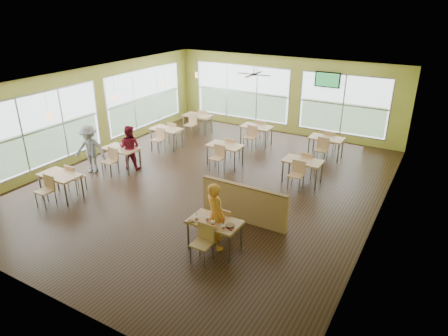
{
  "coord_description": "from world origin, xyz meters",
  "views": [
    {
      "loc": [
        6.08,
        -9.68,
        5.42
      ],
      "look_at": [
        1.01,
        -0.85,
        1.04
      ],
      "focal_mm": 32.0,
      "sensor_mm": 36.0,
      "label": 1
    }
  ],
  "objects": [
    {
      "name": "room",
      "position": [
        0.0,
        0.0,
        1.6
      ],
      "size": [
        12.0,
        12.04,
        3.2
      ],
      "color": "black",
      "rests_on": "ground"
    },
    {
      "name": "window_bays",
      "position": [
        -2.65,
        3.08,
        1.48
      ],
      "size": [
        9.24,
        10.24,
        2.38
      ],
      "color": "white",
      "rests_on": "room"
    },
    {
      "name": "main_table",
      "position": [
        2.0,
        -3.0,
        0.63
      ],
      "size": [
        1.22,
        1.52,
        0.87
      ],
      "color": "tan",
      "rests_on": "floor"
    },
    {
      "name": "half_wall_divider",
      "position": [
        2.0,
        -1.55,
        0.52
      ],
      "size": [
        2.4,
        0.14,
        1.04
      ],
      "color": "tan",
      "rests_on": "floor"
    },
    {
      "name": "dining_tables",
      "position": [
        -1.05,
        1.71,
        0.63
      ],
      "size": [
        6.92,
        8.72,
        0.87
      ],
      "color": "tan",
      "rests_on": "floor"
    },
    {
      "name": "pendant_lights",
      "position": [
        -3.2,
        0.68,
        2.45
      ],
      "size": [
        0.11,
        7.31,
        0.86
      ],
      "color": "#2D2119",
      "rests_on": "ceiling"
    },
    {
      "name": "ceiling_fan",
      "position": [
        -0.0,
        3.0,
        2.95
      ],
      "size": [
        1.25,
        1.25,
        0.29
      ],
      "color": "#2D2119",
      "rests_on": "ceiling"
    },
    {
      "name": "tv_backwall",
      "position": [
        1.8,
        5.9,
        2.45
      ],
      "size": [
        1.0,
        0.07,
        0.6
      ],
      "color": "black",
      "rests_on": "wall_back"
    },
    {
      "name": "man_plaid",
      "position": [
        1.97,
        -2.92,
        0.83
      ],
      "size": [
        0.71,
        0.6,
        1.66
      ],
      "primitive_type": "imported",
      "rotation": [
        0.0,
        0.0,
        2.74
      ],
      "color": "orange",
      "rests_on": "floor"
    },
    {
      "name": "patron_maroon",
      "position": [
        -2.96,
        -0.32,
        0.76
      ],
      "size": [
        0.88,
        0.77,
        1.52
      ],
      "primitive_type": "imported",
      "rotation": [
        0.0,
        0.0,
        3.45
      ],
      "color": "maroon",
      "rests_on": "floor"
    },
    {
      "name": "patron_grey",
      "position": [
        -3.86,
        -1.23,
        0.81
      ],
      "size": [
        1.19,
        0.89,
        1.63
      ],
      "primitive_type": "imported",
      "rotation": [
        0.0,
        0.0,
        0.31
      ],
      "color": "slate",
      "rests_on": "floor"
    },
    {
      "name": "cup_blue",
      "position": [
        1.65,
        -3.2,
        0.81
      ],
      "size": [
        0.09,
        0.09,
        0.31
      ],
      "color": "white",
      "rests_on": "main_table"
    },
    {
      "name": "cup_yellow",
      "position": [
        1.87,
        -3.1,
        0.81
      ],
      "size": [
        0.08,
        0.08,
        0.3
      ],
      "color": "white",
      "rests_on": "main_table"
    },
    {
      "name": "cup_red_near",
      "position": [
        2.08,
        -3.2,
        0.82
      ],
      "size": [
        0.1,
        0.1,
        0.35
      ],
      "color": "white",
      "rests_on": "main_table"
    },
    {
      "name": "cup_red_far",
      "position": [
        2.36,
        -3.23,
        0.81
      ],
      "size": [
        0.08,
        0.08,
        0.3
      ],
      "color": "white",
      "rests_on": "main_table"
    },
    {
      "name": "food_basket",
      "position": [
        2.42,
        -3.04,
        0.78
      ],
      "size": [
        0.21,
        0.21,
        0.05
      ],
      "color": "black",
      "rests_on": "main_table"
    },
    {
      "name": "ketchup_cup",
      "position": [
        2.51,
        -3.16,
        0.76
      ],
      "size": [
        0.06,
        0.06,
        0.03
      ],
      "primitive_type": "cylinder",
      "color": "maroon",
      "rests_on": "main_table"
    },
    {
      "name": "wrapper_left",
      "position": [
        1.55,
        -3.29,
        0.77
      ],
      "size": [
        0.17,
        0.15,
        0.04
      ],
      "primitive_type": "ellipsoid",
      "rotation": [
        0.0,
        0.0,
        0.1
      ],
      "color": "#936947",
      "rests_on": "main_table"
    },
    {
      "name": "wrapper_mid",
      "position": [
        2.08,
        -2.9,
        0.77
      ],
      "size": [
        0.21,
        0.2,
        0.04
      ],
      "primitive_type": "ellipsoid",
      "rotation": [
        0.0,
        0.0,
        0.3
      ],
      "color": "#936947",
      "rests_on": "main_table"
    },
    {
      "name": "wrapper_right",
      "position": [
        2.18,
        -3.3,
        0.77
      ],
      "size": [
        0.16,
        0.15,
        0.04
      ],
      "primitive_type": "ellipsoid",
      "rotation": [
        0.0,
        0.0,
        -0.12
      ],
      "color": "#936947",
      "rests_on": "main_table"
    }
  ]
}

